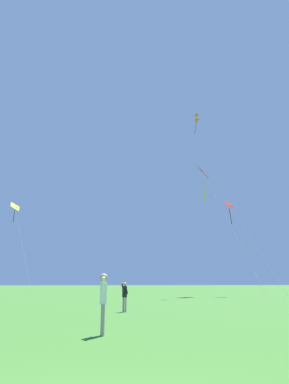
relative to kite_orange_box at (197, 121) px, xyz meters
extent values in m
cube|color=orange|center=(-0.05, 0.12, 0.77)|extent=(0.50, 0.52, 0.49)
cube|color=orange|center=(-0.05, 0.12, 0.10)|extent=(0.50, 0.52, 0.49)
cylinder|color=#3F382D|center=(-0.05, 0.12, 0.43)|extent=(0.03, 0.03, 0.95)
cylinder|color=red|center=(-0.21, 0.15, -0.89)|extent=(0.38, 0.13, 1.81)
cylinder|color=silver|center=(1.76, -3.72, -10.83)|extent=(3.64, 7.69, 22.34)
cube|color=red|center=(3.77, 0.12, -11.03)|extent=(1.42, 1.33, 1.10)
cylinder|color=#3F382D|center=(3.77, 0.12, -11.03)|extent=(1.22, 0.25, 0.44)
cylinder|color=black|center=(3.83, 0.03, -12.51)|extent=(0.21, 0.28, 2.00)
cylinder|color=silver|center=(4.85, -3.99, -16.56)|extent=(2.18, 8.23, 10.86)
cube|color=pink|center=(1.27, 2.03, -6.36)|extent=(2.04, 2.64, 1.91)
cylinder|color=#3F382D|center=(1.27, 2.03, -6.36)|extent=(1.56, 0.82, 0.92)
cylinder|color=yellow|center=(1.28, 2.05, -8.63)|extent=(0.17, 0.17, 3.08)
cylinder|color=silver|center=(2.44, -3.10, -14.26)|extent=(2.37, 10.28, 15.47)
cube|color=yellow|center=(-22.03, 1.65, -11.88)|extent=(0.99, 1.23, 1.11)
cylinder|color=#3F382D|center=(-22.03, 1.65, -11.88)|extent=(0.91, 0.15, 0.62)
cylinder|color=black|center=(-22.07, 1.70, -12.99)|extent=(0.16, 0.17, 1.40)
cylinder|color=silver|center=(-20.31, -1.44, -16.98)|extent=(3.45, 6.20, 10.03)
cylinder|color=gray|center=(-11.93, -21.29, -21.61)|extent=(0.10, 0.10, 0.77)
cylinder|color=gray|center=(-11.83, -21.41, -21.61)|extent=(0.10, 0.10, 0.77)
cube|color=black|center=(-11.88, -21.35, -20.94)|extent=(0.26, 0.26, 0.57)
cylinder|color=black|center=(-11.96, -21.26, -20.80)|extent=(0.22, 0.25, 0.54)
cylinder|color=black|center=(-11.81, -21.45, -20.80)|extent=(0.22, 0.25, 0.54)
sphere|color=tan|center=(-11.88, -21.35, -20.55)|extent=(0.21, 0.21, 0.21)
cylinder|color=gray|center=(-13.61, -30.10, -21.54)|extent=(0.12, 0.12, 0.90)
cylinder|color=gray|center=(-13.60, -29.92, -21.54)|extent=(0.12, 0.12, 0.90)
cube|color=white|center=(-13.61, -30.01, -20.76)|extent=(0.22, 0.24, 0.67)
cylinder|color=white|center=(-13.62, -30.15, -20.59)|extent=(0.11, 0.31, 0.63)
cylinder|color=white|center=(-13.60, -29.87, -20.59)|extent=(0.11, 0.31, 0.63)
sphere|color=tan|center=(-13.61, -30.01, -20.30)|extent=(0.25, 0.25, 0.25)
camera|label=1|loc=(-14.37, -41.56, -20.45)|focal=33.83mm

